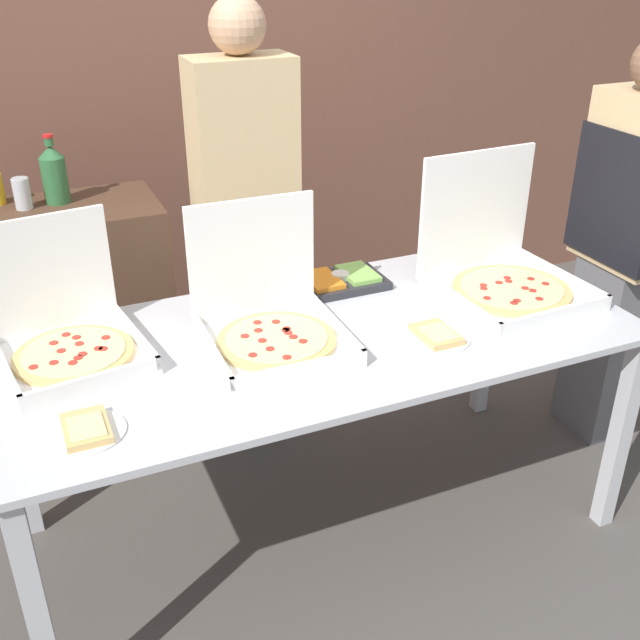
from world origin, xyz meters
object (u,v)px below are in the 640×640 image
(pizza_box_far_right, at_px, (67,335))
(soda_bottle, at_px, (54,174))
(paper_plate_front_center, at_px, (86,429))
(veggie_tray, at_px, (340,281))
(paper_plate_front_left, at_px, (436,336))
(person_guest_plaid, at_px, (248,225))
(pizza_box_near_right, at_px, (502,270))
(soda_can_silver, at_px, (22,193))
(pizza_box_far_left, at_px, (270,320))
(person_server_vest, at_px, (626,230))

(pizza_box_far_right, distance_m, soda_bottle, 0.92)
(paper_plate_front_center, xyz_separation_m, veggie_tray, (1.02, 0.58, 0.01))
(paper_plate_front_left, xyz_separation_m, veggie_tray, (-0.12, 0.50, 0.01))
(person_guest_plaid, bearing_deg, pizza_box_near_right, 136.52)
(person_guest_plaid, bearing_deg, veggie_tray, 116.54)
(paper_plate_front_left, bearing_deg, veggie_tray, 103.22)
(paper_plate_front_center, bearing_deg, soda_can_silver, 90.94)
(pizza_box_far_left, relative_size, soda_can_silver, 3.72)
(pizza_box_far_right, distance_m, paper_plate_front_left, 1.19)
(pizza_box_far_right, relative_size, soda_bottle, 1.78)
(person_guest_plaid, bearing_deg, paper_plate_front_left, 109.68)
(veggie_tray, height_order, person_server_vest, person_server_vest)
(paper_plate_front_left, height_order, veggie_tray, veggie_tray)
(paper_plate_front_center, relative_size, soda_bottle, 0.77)
(soda_can_silver, height_order, person_guest_plaid, person_guest_plaid)
(person_guest_plaid, bearing_deg, pizza_box_far_right, 35.40)
(paper_plate_front_center, xyz_separation_m, person_guest_plaid, (0.80, 1.01, 0.12))
(soda_bottle, bearing_deg, soda_can_silver, -168.58)
(pizza_box_far_right, height_order, person_server_vest, person_server_vest)
(pizza_box_far_left, bearing_deg, paper_plate_front_center, -155.00)
(soda_bottle, height_order, soda_can_silver, soda_bottle)
(paper_plate_front_left, relative_size, paper_plate_front_center, 1.08)
(pizza_box_far_left, bearing_deg, veggie_tray, 38.14)
(pizza_box_near_right, relative_size, person_guest_plaid, 0.29)
(soda_can_silver, bearing_deg, paper_plate_front_left, -46.35)
(pizza_box_far_right, bearing_deg, pizza_box_near_right, -13.47)
(pizza_box_far_left, height_order, person_guest_plaid, person_guest_plaid)
(pizza_box_far_left, distance_m, veggie_tray, 0.49)
(pizza_box_far_left, relative_size, paper_plate_front_left, 2.03)
(soda_bottle, xyz_separation_m, soda_can_silver, (-0.13, -0.03, -0.06))
(veggie_tray, bearing_deg, person_guest_plaid, 116.54)
(pizza_box_near_right, bearing_deg, person_server_vest, 3.14)
(pizza_box_far_left, relative_size, paper_plate_front_center, 2.19)
(soda_can_silver, bearing_deg, pizza_box_far_left, -57.06)
(veggie_tray, bearing_deg, paper_plate_front_left, -76.78)
(pizza_box_near_right, xyz_separation_m, soda_can_silver, (-1.58, 0.99, 0.20))
(paper_plate_front_center, xyz_separation_m, soda_bottle, (0.11, 1.32, 0.33))
(paper_plate_front_left, relative_size, veggie_tray, 0.68)
(soda_can_silver, relative_size, person_server_vest, 0.07)
(paper_plate_front_left, height_order, person_guest_plaid, person_guest_plaid)
(veggie_tray, relative_size, soda_bottle, 1.22)
(paper_plate_front_center, height_order, soda_can_silver, soda_can_silver)
(pizza_box_far_left, distance_m, person_server_vest, 1.57)
(paper_plate_front_left, distance_m, person_guest_plaid, 1.00)
(paper_plate_front_center, bearing_deg, pizza_box_far_left, 23.95)
(soda_bottle, height_order, person_server_vest, person_server_vest)
(paper_plate_front_center, height_order, soda_bottle, soda_bottle)
(pizza_box_far_right, bearing_deg, paper_plate_front_left, -26.35)
(pizza_box_far_left, xyz_separation_m, soda_bottle, (-0.52, 1.04, 0.27))
(paper_plate_front_center, bearing_deg, pizza_box_far_right, 88.23)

